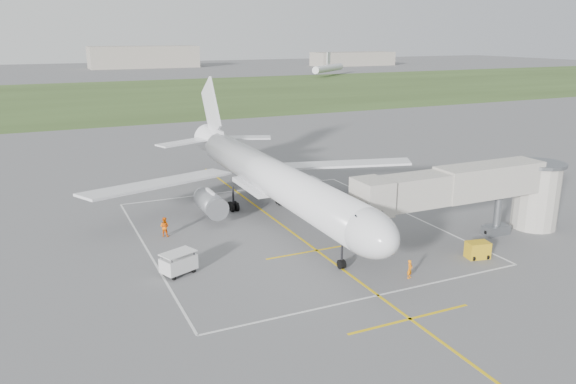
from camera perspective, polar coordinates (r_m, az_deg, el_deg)
name	(u,v)px	position (r m, az deg, el deg)	size (l,w,h in m)	color
ground	(273,219)	(59.85, -1.50, -2.72)	(700.00, 700.00, 0.00)	#58585B
grass_strip	(108,97)	(184.53, -17.85, 9.17)	(700.00, 120.00, 0.02)	#364C21
apron_markings	(297,236)	(54.85, 0.91, -4.47)	(28.20, 60.00, 0.01)	#E2B60D
airliner	(270,177)	(59.27, -1.81, 1.52)	(38.93, 46.75, 13.52)	silver
jet_bridge	(482,190)	(56.07, 19.11, 0.17)	(23.40, 5.00, 7.20)	gray
gpu_unit	(478,250)	(52.16, 18.71, -5.61)	(2.16, 1.71, 1.46)	gold
baggage_cart	(179,263)	(46.97, -11.06, -7.09)	(3.18, 2.59, 1.92)	silver
ramp_worker_nose	(410,269)	(46.54, 12.27, -7.66)	(0.56, 0.37, 1.55)	orange
ramp_worker_wing	(164,227)	(55.77, -12.44, -3.46)	(0.94, 0.73, 1.94)	#EE6307
distant_hangars	(37,62)	(317.75, -24.11, 12.00)	(345.00, 49.00, 12.00)	gray
distant_aircraft	(125,75)	(225.98, -16.24, 11.30)	(211.99, 41.17, 8.85)	silver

